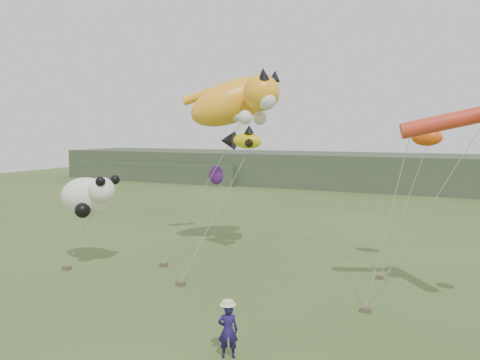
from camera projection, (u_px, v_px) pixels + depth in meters
name	position (u px, v px, depth m)	size (l,w,h in m)	color
ground	(205.00, 336.00, 15.41)	(120.00, 120.00, 0.00)	#385123
headland	(363.00, 171.00, 56.79)	(90.00, 13.00, 4.00)	#2D3D28
festival_attendant	(228.00, 331.00, 13.90)	(0.60, 0.40, 1.66)	#1C144C
sandbag_anchors	(223.00, 279.00, 21.11)	(14.58, 5.31, 0.18)	brown
cat_kite	(239.00, 100.00, 24.87)	(6.61, 5.25, 3.85)	#FCA41E
fish_kite	(240.00, 140.00, 23.83)	(2.51, 1.66, 1.27)	#D6B80B
panda_kite	(89.00, 196.00, 23.14)	(3.36, 2.18, 2.09)	white
misc_kites	(327.00, 155.00, 23.93)	(12.53, 1.36, 3.20)	#D7470B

